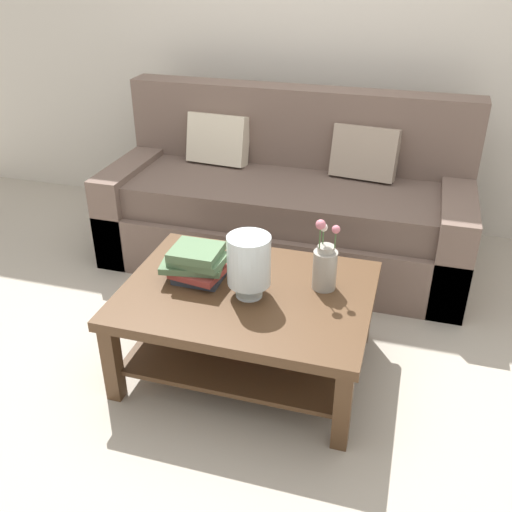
# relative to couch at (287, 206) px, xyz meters

# --- Properties ---
(ground_plane) EXTENTS (10.00, 10.00, 0.00)m
(ground_plane) POSITION_rel_couch_xyz_m (0.07, -0.91, -0.36)
(ground_plane) COLOR #ADA393
(back_wall) EXTENTS (6.40, 0.12, 2.70)m
(back_wall) POSITION_rel_couch_xyz_m (0.07, 0.74, 0.99)
(back_wall) COLOR beige
(back_wall) RESTS_ON ground
(couch) EXTENTS (2.27, 0.90, 1.06)m
(couch) POSITION_rel_couch_xyz_m (0.00, 0.00, 0.00)
(couch) COLOR brown
(couch) RESTS_ON ground
(coffee_table) EXTENTS (1.16, 0.88, 0.45)m
(coffee_table) POSITION_rel_couch_xyz_m (0.09, -1.17, -0.04)
(coffee_table) COLOR #4C331E
(coffee_table) RESTS_ON ground
(book_stack_main) EXTENTS (0.32, 0.24, 0.17)m
(book_stack_main) POSITION_rel_couch_xyz_m (-0.16, -1.15, 0.17)
(book_stack_main) COLOR #2D333D
(book_stack_main) RESTS_ON coffee_table
(glass_hurricane_vase) EXTENTS (0.20, 0.20, 0.30)m
(glass_hurricane_vase) POSITION_rel_couch_xyz_m (0.11, -1.21, 0.26)
(glass_hurricane_vase) COLOR silver
(glass_hurricane_vase) RESTS_ON coffee_table
(flower_pitcher) EXTENTS (0.11, 0.11, 0.36)m
(flower_pitcher) POSITION_rel_couch_xyz_m (0.43, -1.05, 0.21)
(flower_pitcher) COLOR #9E998E
(flower_pitcher) RESTS_ON coffee_table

